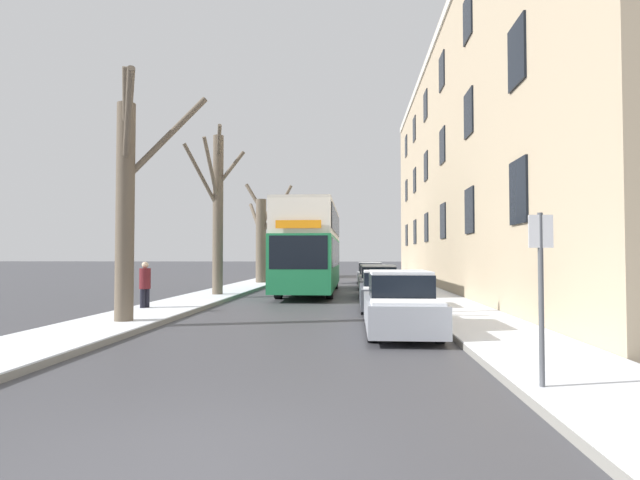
{
  "coord_description": "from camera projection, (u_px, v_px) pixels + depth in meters",
  "views": [
    {
      "loc": [
        1.51,
        -4.39,
        1.89
      ],
      "look_at": [
        0.19,
        15.17,
        2.52
      ],
      "focal_mm": 28.0,
      "sensor_mm": 36.0,
      "label": 1
    }
  ],
  "objects": [
    {
      "name": "ground_plane",
      "position": [
        184.0,
        469.0,
        4.42
      ],
      "size": [
        320.0,
        320.0,
        0.0
      ],
      "primitive_type": "plane",
      "color": "#424247"
    },
    {
      "name": "parked_car_4",
      "position": [
        370.0,
        274.0,
        34.52
      ],
      "size": [
        1.81,
        4.08,
        1.45
      ],
      "color": "slate",
      "rests_on": "ground"
    },
    {
      "name": "parked_car_0",
      "position": [
        400.0,
        305.0,
        12.18
      ],
      "size": [
        1.68,
        4.24,
        1.53
      ],
      "color": "#9EA3AD",
      "rests_on": "ground"
    },
    {
      "name": "parked_car_1",
      "position": [
        387.0,
        292.0,
        17.17
      ],
      "size": [
        1.82,
        3.92,
        1.38
      ],
      "color": "#474C56",
      "rests_on": "ground"
    },
    {
      "name": "bare_tree_left_1",
      "position": [
        217.0,
        209.0,
        22.56
      ],
      "size": [
        2.6,
        1.89,
        7.51
      ],
      "color": "brown",
      "rests_on": "ground"
    },
    {
      "name": "double_decker_bus",
      "position": [
        311.0,
        245.0,
        25.33
      ],
      "size": [
        2.62,
        11.38,
        4.34
      ],
      "color": "#1E7A47",
      "rests_on": "ground"
    },
    {
      "name": "bare_tree_left_2",
      "position": [
        261.0,
        237.0,
        32.73
      ],
      "size": [
        2.83,
        2.9,
        6.7
      ],
      "color": "brown",
      "rests_on": "ground"
    },
    {
      "name": "bare_tree_left_3",
      "position": [
        279.0,
        237.0,
        41.34
      ],
      "size": [
        2.26,
        2.39,
        7.79
      ],
      "color": "brown",
      "rests_on": "ground"
    },
    {
      "name": "bare_tree_left_0",
      "position": [
        128.0,
        202.0,
        13.36
      ],
      "size": [
        2.24,
        3.38,
        6.75
      ],
      "color": "brown",
      "rests_on": "ground"
    },
    {
      "name": "terrace_facade_right",
      "position": [
        514.0,
        161.0,
        28.25
      ],
      "size": [
        9.1,
        39.98,
        14.51
      ],
      "color": "tan",
      "rests_on": "ground"
    },
    {
      "name": "pedestrian_left_sidewalk",
      "position": [
        145.0,
        285.0,
        16.69
      ],
      "size": [
        0.37,
        0.37,
        1.69
      ],
      "rotation": [
        0.0,
        0.0,
        4.21
      ],
      "color": "black",
      "rests_on": "ground"
    },
    {
      "name": "sidewalk_right",
      "position": [
        384.0,
        272.0,
        56.94
      ],
      "size": [
        2.41,
        130.0,
        0.16
      ],
      "color": "gray",
      "rests_on": "ground"
    },
    {
      "name": "parked_car_2",
      "position": [
        378.0,
        282.0,
        22.92
      ],
      "size": [
        1.77,
        4.16,
        1.46
      ],
      "color": "slate",
      "rests_on": "ground"
    },
    {
      "name": "street_sign_post",
      "position": [
        541.0,
        291.0,
        6.63
      ],
      "size": [
        0.32,
        0.07,
        2.47
      ],
      "color": "#4C4F54",
      "rests_on": "ground"
    },
    {
      "name": "sidewalk_left",
      "position": [
        298.0,
        271.0,
        57.61
      ],
      "size": [
        2.41,
        130.0,
        0.16
      ],
      "color": "gray",
      "rests_on": "ground"
    },
    {
      "name": "parked_car_3",
      "position": [
        373.0,
        277.0,
        28.9
      ],
      "size": [
        1.78,
        4.02,
        1.39
      ],
      "color": "#9EA3AD",
      "rests_on": "ground"
    },
    {
      "name": "oncoming_van",
      "position": [
        320.0,
        262.0,
        45.33
      ],
      "size": [
        2.02,
        5.04,
        2.5
      ],
      "color": "white",
      "rests_on": "ground"
    }
  ]
}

